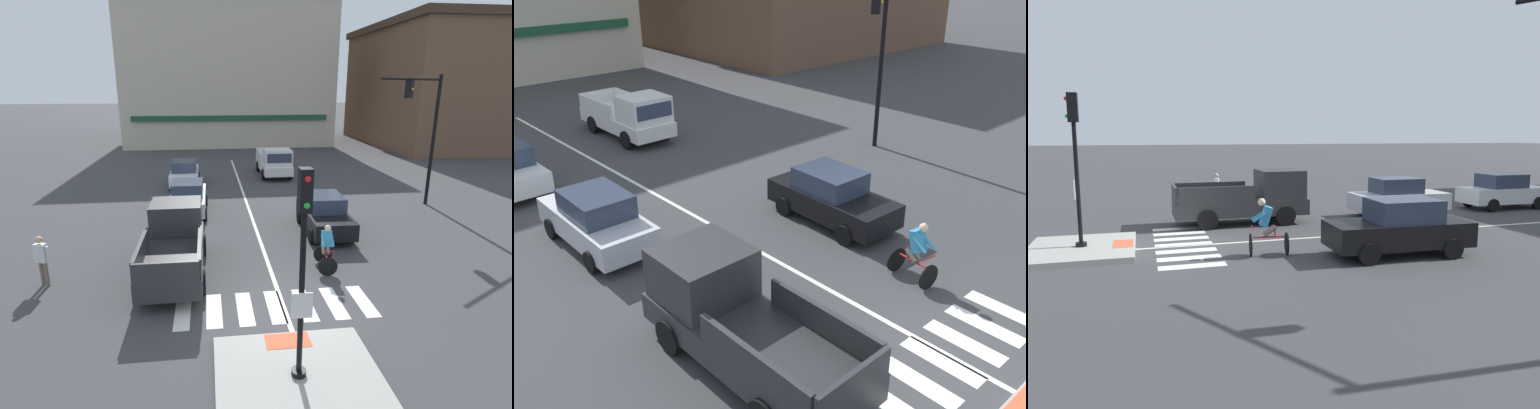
% 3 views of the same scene
% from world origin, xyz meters
% --- Properties ---
extents(ground_plane, '(300.00, 300.00, 0.00)m').
position_xyz_m(ground_plane, '(0.00, 0.00, 0.00)').
color(ground_plane, '#3D3D3F').
extents(traffic_island, '(3.58, 3.08, 0.15)m').
position_xyz_m(traffic_island, '(0.00, -2.91, 0.07)').
color(traffic_island, '#A3A099').
rests_on(traffic_island, ground).
extents(tactile_pad_front, '(1.10, 0.60, 0.01)m').
position_xyz_m(tactile_pad_front, '(0.00, -1.72, 0.15)').
color(tactile_pad_front, '#DB5B38').
rests_on(tactile_pad_front, traffic_island).
extents(signal_pole, '(0.44, 0.38, 4.51)m').
position_xyz_m(signal_pole, '(0.00, -2.92, 2.87)').
color(signal_pole, black).
rests_on(signal_pole, traffic_island).
extents(crosswalk_stripe_a, '(0.44, 1.80, 0.01)m').
position_xyz_m(crosswalk_stripe_a, '(-2.62, 0.11, 0.00)').
color(crosswalk_stripe_a, silver).
rests_on(crosswalk_stripe_a, ground).
extents(crosswalk_stripe_b, '(0.44, 1.80, 0.01)m').
position_xyz_m(crosswalk_stripe_b, '(-1.75, 0.11, 0.00)').
color(crosswalk_stripe_b, silver).
rests_on(crosswalk_stripe_b, ground).
extents(crosswalk_stripe_c, '(0.44, 1.80, 0.01)m').
position_xyz_m(crosswalk_stripe_c, '(-0.87, 0.11, 0.00)').
color(crosswalk_stripe_c, silver).
rests_on(crosswalk_stripe_c, ground).
extents(crosswalk_stripe_d, '(0.44, 1.80, 0.01)m').
position_xyz_m(crosswalk_stripe_d, '(0.00, 0.11, 0.00)').
color(crosswalk_stripe_d, silver).
rests_on(crosswalk_stripe_d, ground).
extents(crosswalk_stripe_e, '(0.44, 1.80, 0.01)m').
position_xyz_m(crosswalk_stripe_e, '(0.87, 0.11, 0.00)').
color(crosswalk_stripe_e, silver).
rests_on(crosswalk_stripe_e, ground).
extents(crosswalk_stripe_f, '(0.44, 1.80, 0.01)m').
position_xyz_m(crosswalk_stripe_f, '(1.75, 0.11, 0.00)').
color(crosswalk_stripe_f, silver).
rests_on(crosswalk_stripe_f, ground).
extents(crosswalk_stripe_g, '(0.44, 1.80, 0.01)m').
position_xyz_m(crosswalk_stripe_g, '(2.62, 0.11, 0.00)').
color(crosswalk_stripe_g, silver).
rests_on(crosswalk_stripe_g, ground).
extents(lane_centre_line, '(0.14, 28.00, 0.01)m').
position_xyz_m(lane_centre_line, '(0.24, 10.00, 0.00)').
color(lane_centre_line, silver).
rests_on(lane_centre_line, ground).
extents(traffic_light_mast, '(4.18, 2.40, 6.68)m').
position_xyz_m(traffic_light_mast, '(9.06, 9.03, 4.36)').
color(traffic_light_mast, black).
rests_on(traffic_light_mast, ground).
extents(building_corner_left, '(22.22, 21.80, 15.25)m').
position_xyz_m(building_corner_left, '(0.65, 41.14, 7.64)').
color(building_corner_left, beige).
rests_on(building_corner_left, ground).
extents(building_corner_right, '(21.00, 19.03, 12.35)m').
position_xyz_m(building_corner_right, '(26.20, 31.68, 6.20)').
color(building_corner_right, brown).
rests_on(building_corner_right, ground).
extents(car_black_eastbound_mid, '(1.95, 4.15, 1.64)m').
position_xyz_m(car_black_eastbound_mid, '(3.14, 5.97, 0.81)').
color(car_black_eastbound_mid, black).
rests_on(car_black_eastbound_mid, ground).
extents(car_white_westbound_distant, '(1.86, 4.11, 1.64)m').
position_xyz_m(car_white_westbound_distant, '(-3.28, 15.24, 0.81)').
color(car_white_westbound_distant, white).
rests_on(car_white_westbound_distant, ground).
extents(car_silver_westbound_far, '(1.89, 4.12, 1.64)m').
position_xyz_m(car_silver_westbound_far, '(-2.82, 9.39, 0.81)').
color(car_silver_westbound_far, silver).
rests_on(car_silver_westbound_far, ground).
extents(pickup_truck_charcoal_westbound_near, '(2.08, 5.11, 2.08)m').
position_xyz_m(pickup_truck_charcoal_westbound_near, '(-3.00, 3.04, 0.98)').
color(pickup_truck_charcoal_westbound_near, '#2D2D30').
rests_on(pickup_truck_charcoal_westbound_near, ground).
extents(pickup_truck_white_eastbound_distant, '(2.07, 5.10, 2.08)m').
position_xyz_m(pickup_truck_white_eastbound_distant, '(2.85, 17.30, 0.98)').
color(pickup_truck_white_eastbound_distant, white).
rests_on(pickup_truck_white_eastbound_distant, ground).
extents(cyclist, '(0.79, 1.16, 1.68)m').
position_xyz_m(cyclist, '(2.12, 2.28, 0.87)').
color(cyclist, black).
rests_on(cyclist, ground).
extents(pedestrian_at_curb_left, '(0.53, 0.32, 1.67)m').
position_xyz_m(pedestrian_at_curb_left, '(-7.04, 2.26, 0.98)').
color(pedestrian_at_curb_left, '#6B6051').
rests_on(pedestrian_at_curb_left, ground).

